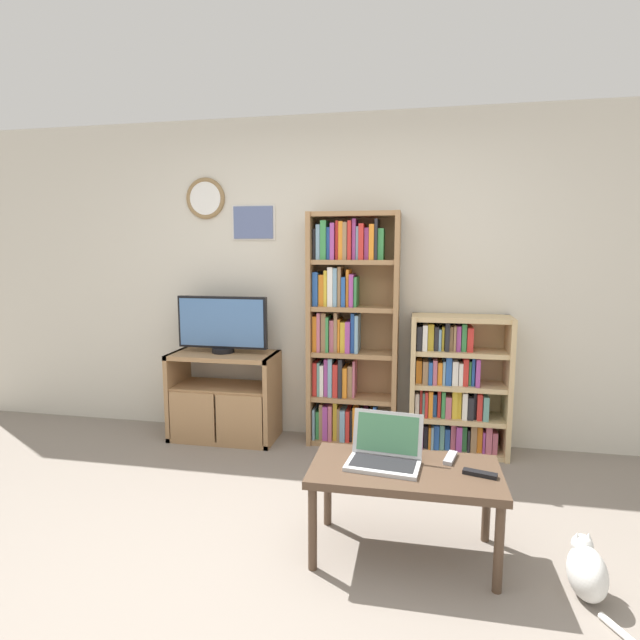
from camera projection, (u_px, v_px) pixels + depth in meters
The scene contains 11 objects.
ground_plane at pixel (262, 597), 2.24m from camera, with size 18.00×18.00×0.00m, color gray.
wall_back at pixel (336, 280), 4.06m from camera, with size 7.12×0.09×2.60m.
tv_stand at pixel (224, 396), 4.08m from camera, with size 0.86×0.43×0.72m.
television at pixel (222, 324), 4.04m from camera, with size 0.75×0.18×0.46m.
bookshelf_tall at pixel (347, 332), 3.93m from camera, with size 0.70×0.28×1.83m.
bookshelf_short at pixel (454, 388), 3.81m from camera, with size 0.73×0.32×1.06m.
coffee_table at pixel (405, 478), 2.50m from camera, with size 0.94×0.50×0.47m.
laptop at pixel (385, 451), 2.54m from camera, with size 0.39×0.31×0.24m.
remote_near_laptop at pixel (480, 474), 2.40m from camera, with size 0.17×0.09×0.02m.
remote_far_from_laptop at pixel (450, 458), 2.59m from camera, with size 0.08×0.17×0.02m.
cat at pixel (587, 571), 2.23m from camera, with size 0.22×0.44×0.27m.
Camera 1 is at (0.65, -1.96, 1.54)m, focal length 28.00 mm.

